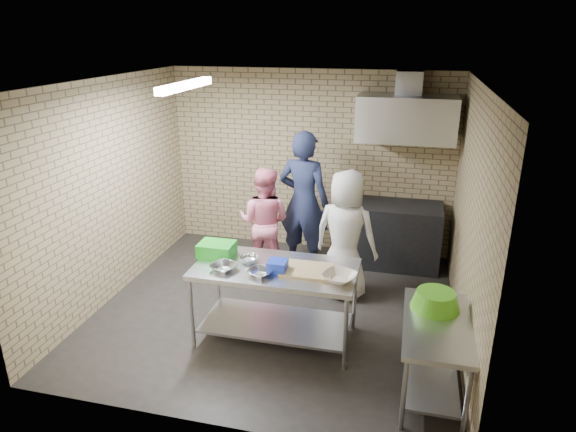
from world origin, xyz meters
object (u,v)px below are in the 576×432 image
object	(u,v)px
side_counter	(434,357)
blue_tub	(277,266)
stove	(397,235)
bottle_green	(440,124)
bottle_red	(410,122)
green_crate	(217,249)
woman_pink	(264,222)
prep_table	(276,303)
woman_white	(345,235)
man_navy	(304,202)
green_basin	(436,300)

from	to	relation	value
side_counter	blue_tub	bearing A→B (deg)	165.35
stove	bottle_green	xyz separation A→B (m)	(0.45, 0.24, 1.57)
side_counter	stove	bearing A→B (deg)	99.29
side_counter	blue_tub	size ratio (longest dim) A/B	6.26
side_counter	bottle_red	size ratio (longest dim) A/B	6.67
green_crate	woman_pink	distance (m)	1.41
bottle_green	prep_table	bearing A→B (deg)	-123.66
stove	bottle_green	world-z (taller)	bottle_green
stove	woman_pink	xyz separation A→B (m)	(-1.76, -0.72, 0.31)
stove	woman_white	size ratio (longest dim) A/B	0.73
woman_pink	woman_white	size ratio (longest dim) A/B	0.92
woman_pink	man_navy	bearing A→B (deg)	-146.36
green_crate	blue_tub	world-z (taller)	green_crate
blue_tub	man_navy	xyz separation A→B (m)	(-0.13, 1.90, 0.06)
green_basin	bottle_red	bearing A→B (deg)	97.90
blue_tub	woman_white	size ratio (longest dim) A/B	0.12
prep_table	green_crate	distance (m)	0.87
prep_table	side_counter	xyz separation A→B (m)	(1.65, -0.52, -0.06)
prep_table	woman_pink	size ratio (longest dim) A/B	1.14
stove	green_crate	distance (m)	2.88
blue_tub	woman_pink	bearing A→B (deg)	110.83
side_counter	stove	size ratio (longest dim) A/B	1.00
prep_table	bottle_green	size ratio (longest dim) A/B	11.49
bottle_red	man_navy	world-z (taller)	bottle_red
bottle_green	woman_white	bearing A→B (deg)	-128.86
stove	prep_table	bearing A→B (deg)	-118.19
bottle_red	woman_white	bearing A→B (deg)	-116.63
blue_tub	man_navy	distance (m)	1.90
side_counter	woman_pink	world-z (taller)	woman_pink
green_crate	prep_table	bearing A→B (deg)	-9.73
green_basin	man_navy	bearing A→B (deg)	129.58
prep_table	bottle_red	distance (m)	3.20
green_crate	woman_white	world-z (taller)	woman_white
blue_tub	side_counter	bearing A→B (deg)	-14.65
woman_white	man_navy	bearing A→B (deg)	-31.52
man_navy	woman_white	bearing A→B (deg)	146.52
prep_table	woman_pink	xyz separation A→B (m)	(-0.56, 1.51, 0.33)
blue_tub	green_basin	xyz separation A→B (m)	(1.58, -0.17, -0.09)
green_basin	green_crate	bearing A→B (deg)	170.55
side_counter	woman_white	world-z (taller)	woman_white
blue_tub	woman_white	world-z (taller)	woman_white
stove	bottle_red	xyz separation A→B (m)	(0.05, 0.24, 1.58)
blue_tub	bottle_green	size ratio (longest dim) A/B	1.28
prep_table	man_navy	size ratio (longest dim) A/B	0.87
stove	bottle_red	bearing A→B (deg)	78.23
bottle_red	woman_white	xyz separation A→B (m)	(-0.66, -1.31, -1.21)
bottle_green	green_crate	bearing A→B (deg)	-134.92
bottle_green	blue_tub	bearing A→B (deg)	-121.82
bottle_green	woman_white	size ratio (longest dim) A/B	0.09
woman_white	green_basin	bearing A→B (deg)	138.20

